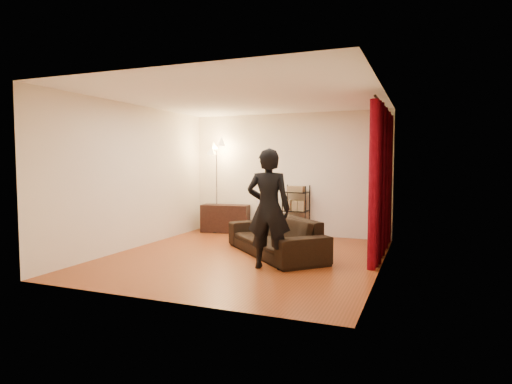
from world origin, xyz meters
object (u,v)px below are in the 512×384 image
at_px(wire_shelf, 296,211).
at_px(sofa, 275,236).
at_px(media_cabinet, 225,219).
at_px(storage_boxes, 266,214).
at_px(person, 269,209).
at_px(floor_lamp, 217,187).

bearing_deg(wire_shelf, sofa, -65.83).
xyz_separation_m(media_cabinet, storage_boxes, (1.01, -0.01, 0.15)).
relative_size(person, wire_shelf, 1.63).
height_order(sofa, floor_lamp, floor_lamp).
relative_size(person, storage_boxes, 1.94).
relative_size(media_cabinet, wire_shelf, 0.98).
relative_size(wire_shelf, floor_lamp, 0.53).
xyz_separation_m(sofa, storage_boxes, (-0.85, 1.85, 0.14)).
distance_m(media_cabinet, wire_shelf, 1.70).
bearing_deg(floor_lamp, wire_shelf, 3.93).
xyz_separation_m(storage_boxes, wire_shelf, (0.67, 0.06, 0.09)).
xyz_separation_m(person, media_cabinet, (-2.08, 2.80, -0.60)).
height_order(person, media_cabinet, person).
xyz_separation_m(media_cabinet, floor_lamp, (-0.18, -0.08, 0.73)).
relative_size(sofa, floor_lamp, 1.09).
xyz_separation_m(person, storage_boxes, (-1.07, 2.79, -0.44)).
bearing_deg(media_cabinet, sofa, -53.43).
xyz_separation_m(media_cabinet, wire_shelf, (1.68, 0.05, 0.24)).
distance_m(sofa, floor_lamp, 2.80).
xyz_separation_m(wire_shelf, floor_lamp, (-1.86, -0.13, 0.49)).
relative_size(media_cabinet, storage_boxes, 1.16).
height_order(sofa, storage_boxes, storage_boxes).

